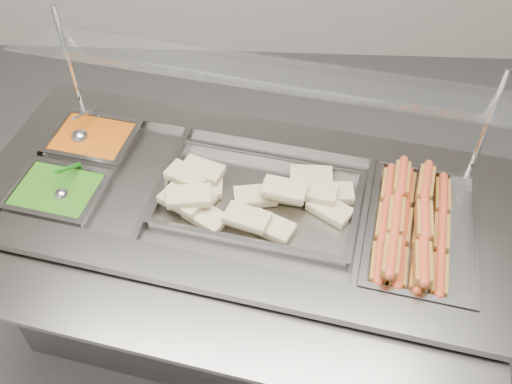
{
  "coord_description": "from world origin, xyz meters",
  "views": [
    {
      "loc": [
        0.03,
        -0.98,
        2.31
      ],
      "look_at": [
        -0.03,
        0.32,
        0.89
      ],
      "focal_mm": 40.0,
      "sensor_mm": 36.0,
      "label": 1
    }
  ],
  "objects_px": {
    "sneeze_guard": "(258,72)",
    "pan_hotdogs": "(420,235)",
    "pan_wraps": "(259,202)",
    "steam_counter": "(244,268)",
    "serving_spoon": "(63,191)",
    "ladle": "(81,136)"
  },
  "relations": [
    {
      "from": "sneeze_guard",
      "to": "serving_spoon",
      "type": "distance_m",
      "value": 0.78
    },
    {
      "from": "sneeze_guard",
      "to": "ladle",
      "type": "height_order",
      "value": "sneeze_guard"
    },
    {
      "from": "ladle",
      "to": "pan_hotdogs",
      "type": "bearing_deg",
      "value": -17.18
    },
    {
      "from": "sneeze_guard",
      "to": "pan_hotdogs",
      "type": "height_order",
      "value": "sneeze_guard"
    },
    {
      "from": "pan_wraps",
      "to": "pan_hotdogs",
      "type": "bearing_deg",
      "value": -11.49
    },
    {
      "from": "steam_counter",
      "to": "ladle",
      "type": "distance_m",
      "value": 0.81
    },
    {
      "from": "pan_wraps",
      "to": "sneeze_guard",
      "type": "bearing_deg",
      "value": 93.86
    },
    {
      "from": "pan_hotdogs",
      "to": "ladle",
      "type": "xyz_separation_m",
      "value": [
        -1.22,
        0.38,
        0.05
      ]
    },
    {
      "from": "steam_counter",
      "to": "sneeze_guard",
      "type": "relative_size",
      "value": 1.2
    },
    {
      "from": "steam_counter",
      "to": "pan_wraps",
      "type": "relative_size",
      "value": 2.69
    },
    {
      "from": "pan_wraps",
      "to": "serving_spoon",
      "type": "distance_m",
      "value": 0.67
    },
    {
      "from": "sneeze_guard",
      "to": "serving_spoon",
      "type": "relative_size",
      "value": 9.43
    },
    {
      "from": "ladle",
      "to": "serving_spoon",
      "type": "bearing_deg",
      "value": -87.47
    },
    {
      "from": "sneeze_guard",
      "to": "pan_wraps",
      "type": "height_order",
      "value": "sneeze_guard"
    },
    {
      "from": "pan_hotdogs",
      "to": "serving_spoon",
      "type": "bearing_deg",
      "value": 175.41
    },
    {
      "from": "steam_counter",
      "to": "sneeze_guard",
      "type": "height_order",
      "value": "sneeze_guard"
    },
    {
      "from": "steam_counter",
      "to": "serving_spoon",
      "type": "height_order",
      "value": "serving_spoon"
    },
    {
      "from": "steam_counter",
      "to": "pan_hotdogs",
      "type": "xyz_separation_m",
      "value": [
        0.59,
        -0.12,
        0.4
      ]
    },
    {
      "from": "sneeze_guard",
      "to": "pan_hotdogs",
      "type": "bearing_deg",
      "value": -30.77
    },
    {
      "from": "serving_spoon",
      "to": "sneeze_guard",
      "type": "bearing_deg",
      "value": 19.44
    },
    {
      "from": "steam_counter",
      "to": "pan_wraps",
      "type": "bearing_deg",
      "value": -11.49
    },
    {
      "from": "sneeze_guard",
      "to": "pan_wraps",
      "type": "relative_size",
      "value": 2.25
    }
  ]
}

